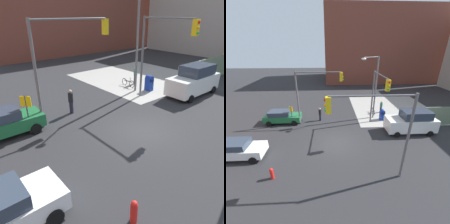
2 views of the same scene
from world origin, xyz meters
TOP-DOWN VIEW (x-y plane):
  - ground_plane at (0.00, 0.00)m, footprint 120.00×120.00m
  - sidewalk_corner at (9.00, 9.00)m, footprint 12.00×12.00m
  - building_warehouse_north at (14.34, 34.00)m, footprint 32.00×18.00m
  - smokestack at (30.47, 30.00)m, footprint 1.80×1.80m
  - traffic_signal_nw_corner at (-2.39, 4.50)m, footprint 5.52×0.36m
  - traffic_signal_ne_corner at (4.50, 2.71)m, footprint 0.36×4.77m
  - street_lamp_corner at (4.88, 5.61)m, footprint 2.43×1.53m
  - warning_sign_two_way at (-5.40, 4.30)m, footprint 0.48×0.48m
  - mailbox_blue at (6.20, 5.00)m, footprint 0.56×0.64m
  - fire_hydrant at (-5.00, -4.20)m, footprint 0.26×0.26m
  - coupe_green at (-6.77, 4.87)m, footprint 4.47×2.02m
  - van_white_delivery at (8.42, 1.80)m, footprint 5.40×2.32m
  - pedestrian_crossing at (6.80, 7.40)m, footprint 0.36×0.36m
  - pedestrian_waiting at (-2.00, 5.20)m, footprint 0.36×0.36m
  - bicycle_leaning_on_fence at (5.60, 7.20)m, footprint 0.05×1.75m

SIDE VIEW (x-z plane):
  - ground_plane at x=0.00m, z-range 0.00..0.00m
  - sidewalk_corner at x=9.00m, z-range 0.00..0.01m
  - bicycle_leaning_on_fence at x=5.60m, z-range -0.14..0.83m
  - fire_hydrant at x=-5.00m, z-range 0.02..0.96m
  - mailbox_blue at x=6.20m, z-range 0.05..1.48m
  - coupe_green at x=-6.77m, z-range 0.03..1.65m
  - pedestrian_crossing at x=6.80m, z-range 0.04..1.80m
  - pedestrian_waiting at x=-2.00m, z-range 0.04..1.83m
  - van_white_delivery at x=8.42m, z-range -0.03..2.59m
  - warning_sign_two_way at x=-5.40m, z-range 0.44..2.84m
  - traffic_signal_ne_corner at x=4.50m, z-range 1.34..7.84m
  - traffic_signal_nw_corner at x=-2.39m, z-range 1.38..7.88m
  - street_lamp_corner at x=4.88m, z-range 0.70..8.70m
  - smokestack at x=30.47m, z-range 0.00..15.26m
  - building_warehouse_north at x=14.34m, z-range 0.00..17.92m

